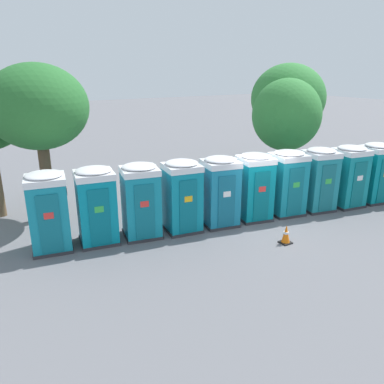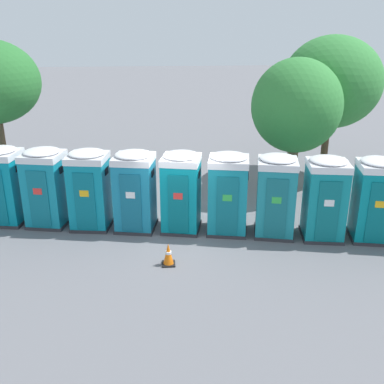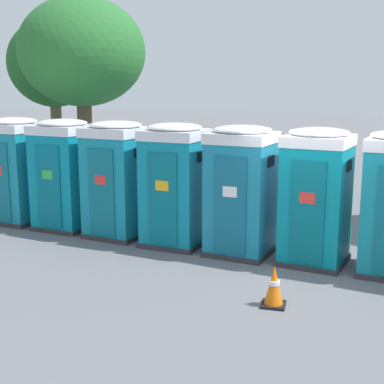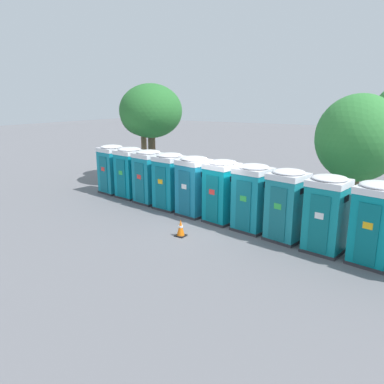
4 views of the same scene
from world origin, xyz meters
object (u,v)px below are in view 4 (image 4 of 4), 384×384
(portapotty_3, at_px, (170,181))
(street_tree_0, at_px, (151,112))
(portapotty_1, at_px, (130,172))
(portapotty_2, at_px, (149,176))
(portapotty_0, at_px, (112,169))
(portapotty_5, at_px, (222,191))
(portapotty_8, at_px, (327,214))
(portapotty_9, at_px, (375,223))
(street_tree_2, at_px, (358,139))
(street_tree_1, at_px, (143,115))
(portapotty_4, at_px, (194,186))
(traffic_cone, at_px, (181,228))
(portapotty_7, at_px, (287,205))
(portapotty_6, at_px, (252,197))

(portapotty_3, xyz_separation_m, street_tree_0, (-3.75, 3.58, 2.88))
(portapotty_1, distance_m, portapotty_2, 1.45)
(portapotty_0, bearing_deg, portapotty_5, -10.46)
(portapotty_8, relative_size, portapotty_9, 1.00)
(portapotty_2, bearing_deg, street_tree_2, 14.45)
(street_tree_1, bearing_deg, portapotty_3, -42.20)
(portapotty_8, bearing_deg, street_tree_0, 155.46)
(street_tree_1, bearing_deg, street_tree_2, -10.32)
(portapotty_3, bearing_deg, portapotty_9, -10.61)
(street_tree_2, bearing_deg, portapotty_4, -154.41)
(portapotty_0, xyz_separation_m, portapotty_1, (1.43, -0.25, -0.00))
(portapotty_1, xyz_separation_m, portapotty_4, (4.26, -0.85, 0.00))
(street_tree_0, relative_size, traffic_cone, 8.90)
(street_tree_1, distance_m, street_tree_2, 12.84)
(street_tree_0, relative_size, street_tree_2, 1.12)
(portapotty_0, bearing_deg, street_tree_0, 79.26)
(portapotty_3, bearing_deg, street_tree_2, 19.26)
(portapotty_8, xyz_separation_m, portapotty_9, (1.43, -0.22, 0.00))
(portapotty_5, distance_m, traffic_cone, 2.49)
(portapotty_0, height_order, portapotty_3, same)
(portapotty_0, height_order, traffic_cone, portapotty_0)
(portapotty_8, bearing_deg, street_tree_2, 87.56)
(portapotty_5, relative_size, portapotty_7, 1.00)
(portapotty_7, height_order, street_tree_0, street_tree_0)
(portapotty_4, height_order, portapotty_6, same)
(portapotty_3, height_order, portapotty_8, same)
(portapotty_1, xyz_separation_m, portapotty_9, (11.38, -2.20, 0.00))
(portapotty_2, relative_size, portapotty_7, 1.00)
(portapotty_0, relative_size, portapotty_7, 1.00)
(portapotty_6, relative_size, portapotty_7, 1.00)
(portapotty_5, xyz_separation_m, street_tree_1, (-8.20, 5.31, 2.64))
(portapotty_1, distance_m, street_tree_0, 4.24)
(street_tree_1, bearing_deg, portapotty_2, -49.17)
(portapotty_7, xyz_separation_m, street_tree_2, (1.58, 3.59, 2.06))
(portapotty_8, xyz_separation_m, street_tree_2, (0.17, 3.92, 2.06))
(portapotty_2, xyz_separation_m, portapotty_4, (2.84, -0.56, 0.00))
(street_tree_1, bearing_deg, portapotty_9, -24.89)
(portapotty_4, xyz_separation_m, street_tree_0, (-5.17, 3.84, 2.88))
(portapotty_1, xyz_separation_m, portapotty_8, (9.95, -1.97, 0.00))
(portapotty_3, xyz_separation_m, portapotty_4, (1.43, -0.26, -0.00))
(portapotty_5, relative_size, street_tree_2, 0.50)
(portapotty_2, bearing_deg, portapotty_7, -10.71)
(portapotty_0, distance_m, portapotty_6, 8.70)
(portapotty_6, xyz_separation_m, traffic_cone, (-1.92, -1.97, -0.97))
(portapotty_3, distance_m, portapotty_5, 2.90)
(portapotty_2, bearing_deg, portapotty_4, -11.19)
(portapotty_1, xyz_separation_m, portapotty_3, (2.84, -0.59, 0.00))
(portapotty_8, bearing_deg, portapotty_4, 168.89)
(portapotty_7, bearing_deg, portapotty_6, 167.49)
(portapotty_6, bearing_deg, portapotty_5, 169.57)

